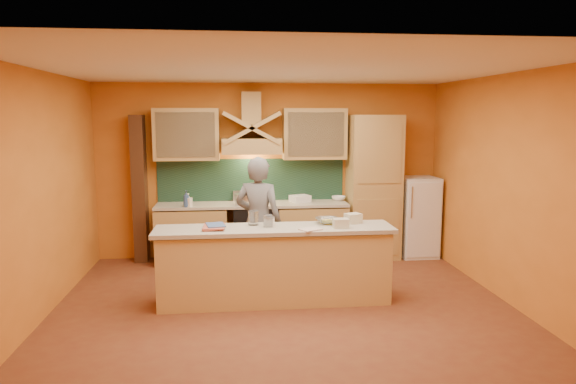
{
  "coord_description": "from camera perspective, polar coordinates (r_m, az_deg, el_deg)",
  "views": [
    {
      "loc": [
        -0.58,
        -5.78,
        2.28
      ],
      "look_at": [
        0.13,
        0.9,
        1.29
      ],
      "focal_mm": 32.0,
      "sensor_mm": 36.0,
      "label": 1
    }
  ],
  "objects": [
    {
      "name": "book_lower",
      "position": [
        6.24,
        -9.43,
        -3.9
      ],
      "size": [
        0.27,
        0.36,
        0.03
      ],
      "primitive_type": "imported",
      "rotation": [
        0.0,
        0.0,
        -0.03
      ],
      "color": "#C25945",
      "rests_on": "island_top"
    },
    {
      "name": "island_top",
      "position": [
        6.25,
        -1.5,
        -4.16
      ],
      "size": [
        2.9,
        0.62,
        0.05
      ],
      "primitive_type": "cube",
      "color": "#B6AC9A",
      "rests_on": "island_body"
    },
    {
      "name": "pantry_column",
      "position": [
        8.36,
        9.48,
        0.55
      ],
      "size": [
        0.8,
        0.6,
        2.3
      ],
      "primitive_type": "cube",
      "color": "tan",
      "rests_on": "floor"
    },
    {
      "name": "jar_large",
      "position": [
        6.37,
        -3.88,
        -2.89
      ],
      "size": [
        0.14,
        0.14,
        0.18
      ],
      "primitive_type": "cylinder",
      "rotation": [
        0.0,
        0.0,
        0.06
      ],
      "color": "silver",
      "rests_on": "island_top"
    },
    {
      "name": "wall_back",
      "position": [
        8.34,
        -2.03,
        2.37
      ],
      "size": [
        5.5,
        0.02,
        2.8
      ],
      "primitive_type": "cube",
      "color": "orange",
      "rests_on": "floor"
    },
    {
      "name": "kitchen_scale",
      "position": [
        6.28,
        -2.13,
        -3.39
      ],
      "size": [
        0.13,
        0.13,
        0.1
      ],
      "primitive_type": "cube",
      "rotation": [
        0.0,
        0.0,
        0.08
      ],
      "color": "white",
      "rests_on": "island_top"
    },
    {
      "name": "base_cabinet_right",
      "position": [
        8.28,
        2.66,
        -4.49
      ],
      "size": [
        1.1,
        0.6,
        0.86
      ],
      "primitive_type": "cube",
      "color": "tan",
      "rests_on": "floor"
    },
    {
      "name": "pot_small",
      "position": [
        8.26,
        -2.94,
        -0.67
      ],
      "size": [
        0.23,
        0.23,
        0.15
      ],
      "primitive_type": "cylinder",
      "rotation": [
        0.0,
        0.0,
        -0.17
      ],
      "color": "silver",
      "rests_on": "stove"
    },
    {
      "name": "grocery_bag_a",
      "position": [
        6.52,
        7.24,
        -2.91
      ],
      "size": [
        0.23,
        0.21,
        0.12
      ],
      "primitive_type": "cube",
      "rotation": [
        0.0,
        0.0,
        0.36
      ],
      "color": "beige",
      "rests_on": "island_top"
    },
    {
      "name": "upper_cabinet_left",
      "position": [
        8.14,
        -11.19,
        6.3
      ],
      "size": [
        1.0,
        0.35,
        0.8
      ],
      "primitive_type": "cube",
      "color": "tan",
      "rests_on": "wall_back"
    },
    {
      "name": "soap_bottle_b",
      "position": [
        7.88,
        -11.23,
        -0.74
      ],
      "size": [
        0.13,
        0.13,
        0.25
      ],
      "primitive_type": "imported",
      "rotation": [
        0.0,
        0.0,
        0.57
      ],
      "color": "#33538E",
      "rests_on": "counter_top"
    },
    {
      "name": "trim_column_left",
      "position": [
        8.34,
        -16.15,
        0.3
      ],
      "size": [
        0.2,
        0.3,
        2.3
      ],
      "primitive_type": "cube",
      "color": "#472816",
      "rests_on": "floor"
    },
    {
      "name": "wall_left",
      "position": [
        6.23,
        -26.35,
        -0.58
      ],
      "size": [
        0.02,
        5.0,
        2.8
      ],
      "primitive_type": "cube",
      "color": "orange",
      "rests_on": "floor"
    },
    {
      "name": "pot_large",
      "position": [
        7.95,
        -5.06,
        -0.95
      ],
      "size": [
        0.3,
        0.3,
        0.18
      ],
      "primitive_type": "cylinder",
      "rotation": [
        0.0,
        0.0,
        -0.3
      ],
      "color": "silver",
      "rests_on": "stove"
    },
    {
      "name": "cloth",
      "position": [
        6.09,
        2.53,
        -4.17
      ],
      "size": [
        0.3,
        0.27,
        0.02
      ],
      "primitive_type": "cube",
      "rotation": [
        0.0,
        0.0,
        0.51
      ],
      "color": "beige",
      "rests_on": "island_top"
    },
    {
      "name": "jar_small",
      "position": [
        6.24,
        -2.23,
        -3.24
      ],
      "size": [
        0.13,
        0.13,
        0.15
      ],
      "primitive_type": "cylinder",
      "rotation": [
        0.0,
        0.0,
        0.14
      ],
      "color": "silver",
      "rests_on": "island_top"
    },
    {
      "name": "upper_cabinet_right",
      "position": [
        8.21,
        2.95,
        6.46
      ],
      "size": [
        1.0,
        0.35,
        0.8
      ],
      "primitive_type": "cube",
      "color": "tan",
      "rests_on": "wall_back"
    },
    {
      "name": "dish_rack",
      "position": [
        8.22,
        1.35,
        -0.73
      ],
      "size": [
        0.36,
        0.33,
        0.1
      ],
      "primitive_type": "cube",
      "rotation": [
        0.0,
        0.0,
        0.41
      ],
      "color": "white",
      "rests_on": "counter_top"
    },
    {
      "name": "island_body",
      "position": [
        6.37,
        -1.48,
        -8.38
      ],
      "size": [
        2.8,
        0.55,
        0.88
      ],
      "primitive_type": "cube",
      "color": "#DEBA72",
      "rests_on": "floor"
    },
    {
      "name": "ceiling",
      "position": [
        5.83,
        -0.32,
        13.54
      ],
      "size": [
        5.5,
        5.0,
        0.01
      ],
      "primitive_type": "cube",
      "color": "white",
      "rests_on": "wall_back"
    },
    {
      "name": "backsplash",
      "position": [
        8.33,
        -4.08,
        1.31
      ],
      "size": [
        3.0,
        0.03,
        0.7
      ],
      "primitive_type": "cube",
      "color": "#183527",
      "rests_on": "wall_back"
    },
    {
      "name": "wall_front",
      "position": [
        3.44,
        3.88,
        -6.44
      ],
      "size": [
        5.5,
        0.02,
        2.8
      ],
      "primitive_type": "cube",
      "color": "orange",
      "rests_on": "floor"
    },
    {
      "name": "base_cabinet_left",
      "position": [
        8.22,
        -10.6,
        -4.73
      ],
      "size": [
        1.1,
        0.6,
        0.86
      ],
      "primitive_type": "cube",
      "color": "tan",
      "rests_on": "floor"
    },
    {
      "name": "hood_chimney",
      "position": [
        8.13,
        -4.13,
        9.25
      ],
      "size": [
        0.3,
        0.3,
        0.5
      ],
      "primitive_type": "cube",
      "color": "tan",
      "rests_on": "wall_back"
    },
    {
      "name": "mixing_bowl",
      "position": [
        6.46,
        4.41,
        -3.2
      ],
      "size": [
        0.32,
        0.32,
        0.07
      ],
      "primitive_type": "imported",
      "rotation": [
        0.0,
        0.0,
        0.09
      ],
      "color": "white",
      "rests_on": "island_top"
    },
    {
      "name": "fridge",
      "position": [
        8.67,
        14.19,
        -2.67
      ],
      "size": [
        0.58,
        0.6,
        1.3
      ],
      "primitive_type": "cube",
      "color": "white",
      "rests_on": "floor"
    },
    {
      "name": "person",
      "position": [
        6.88,
        -3.29,
        -3.34
      ],
      "size": [
        0.75,
        0.62,
        1.76
      ],
      "primitive_type": "imported",
      "rotation": [
        0.0,
        0.0,
        2.77
      ],
      "color": "slate",
      "rests_on": "floor"
    },
    {
      "name": "counter_top",
      "position": [
        8.1,
        -3.98,
        -1.4
      ],
      "size": [
        3.0,
        0.62,
        0.04
      ],
      "primitive_type": "cube",
      "color": "#B6AC9A",
      "rests_on": "base_cabinet_left"
    },
    {
      "name": "stove",
      "position": [
        8.19,
        -3.95,
        -4.5
      ],
      "size": [
        0.6,
        0.58,
        0.9
      ],
      "primitive_type": "cube",
      "color": "black",
      "rests_on": "floor"
    },
    {
      "name": "range_hood",
      "position": [
        8.04,
        -4.06,
        5.13
      ],
      "size": [
        0.92,
        0.5,
        0.24
      ],
      "primitive_type": "cube",
      "color": "tan",
      "rests_on": "wall_back"
    },
    {
      "name": "wall_right",
      "position": [
        6.73,
        23.69,
        0.19
      ],
      "size": [
        0.02,
        5.0,
        2.8
      ],
      "primitive_type": "cube",
      "color": "orange",
      "rests_on": "floor"
    },
    {
      "name": "soap_bottle_a",
      "position": [
        7.89,
        -11.01,
        -0.89
      ],
      "size": [
        0.12,
        0.12,
        0.21
      ],
      "primitive_type": "imported",
      "rotation": [
        0.0,
        0.0,
        -0.42
      ],
      "color": "silver",
      "rests_on": "counter_top"
    },
    {
      "name": "floor",
      "position": [
        6.24,
        -0.3,
        -13.02
      ],
      "size": [
        5.5,
        5.0,
        0.01
      ],
      "primitive_type": "cube",
      "color": "brown",
      "rests_on": "ground"
    },
    {
      "name": "book_upper",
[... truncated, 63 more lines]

